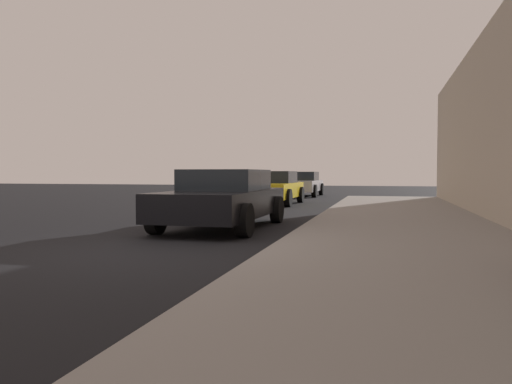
# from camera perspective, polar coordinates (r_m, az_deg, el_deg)

# --- Properties ---
(ground_plane) EXTENTS (80.00, 80.00, 0.00)m
(ground_plane) POSITION_cam_1_polar(r_m,az_deg,el_deg) (7.56, -13.61, -6.87)
(ground_plane) COLOR black
(sidewalk) EXTENTS (4.00, 32.00, 0.15)m
(sidewalk) POSITION_cam_1_polar(r_m,az_deg,el_deg) (6.67, 18.51, -7.50)
(sidewalk) COLOR gray
(sidewalk) RESTS_ON ground_plane
(car_black) EXTENTS (2.02, 4.32, 1.27)m
(car_black) POSITION_cam_1_polar(r_m,az_deg,el_deg) (10.49, -3.89, -0.73)
(car_black) COLOR black
(car_black) RESTS_ON ground_plane
(car_yellow) EXTENTS (1.93, 4.14, 1.27)m
(car_yellow) POSITION_cam_1_polar(r_m,az_deg,el_deg) (18.45, 2.02, 0.54)
(car_yellow) COLOR yellow
(car_yellow) RESTS_ON ground_plane
(car_silver) EXTENTS (1.96, 4.25, 1.27)m
(car_silver) POSITION_cam_1_polar(r_m,az_deg,el_deg) (25.23, 5.42, 0.99)
(car_silver) COLOR #B7B7BF
(car_silver) RESTS_ON ground_plane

